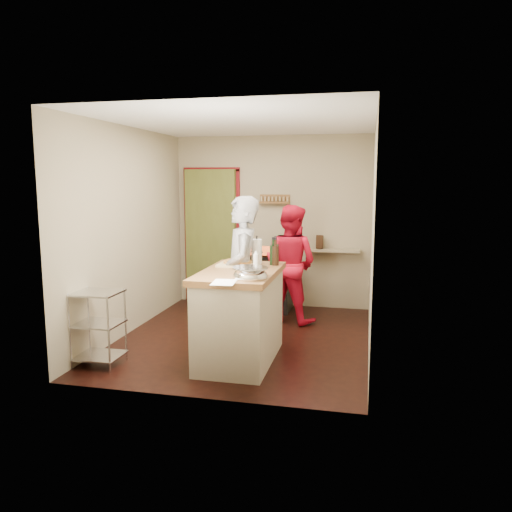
% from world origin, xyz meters
% --- Properties ---
extents(floor, '(3.50, 3.50, 0.00)m').
position_xyz_m(floor, '(0.00, 0.00, 0.00)').
color(floor, black).
rests_on(floor, ground).
extents(back_wall, '(3.00, 0.44, 2.60)m').
position_xyz_m(back_wall, '(-0.64, 1.78, 1.13)').
color(back_wall, gray).
rests_on(back_wall, ground).
extents(left_wall, '(0.04, 3.50, 2.60)m').
position_xyz_m(left_wall, '(-1.50, 0.00, 1.30)').
color(left_wall, gray).
rests_on(left_wall, ground).
extents(right_wall, '(0.04, 3.50, 2.60)m').
position_xyz_m(right_wall, '(1.50, 0.00, 1.30)').
color(right_wall, gray).
rests_on(right_wall, ground).
extents(ceiling, '(3.00, 3.50, 0.02)m').
position_xyz_m(ceiling, '(0.00, 0.00, 2.61)').
color(ceiling, white).
rests_on(ceiling, back_wall).
extents(stove, '(0.60, 0.63, 1.00)m').
position_xyz_m(stove, '(0.05, 1.42, 0.45)').
color(stove, black).
rests_on(stove, ground).
extents(wire_shelving, '(0.48, 0.40, 0.80)m').
position_xyz_m(wire_shelving, '(-1.28, -1.20, 0.44)').
color(wire_shelving, silver).
rests_on(wire_shelving, ground).
extents(island, '(0.78, 1.46, 1.30)m').
position_xyz_m(island, '(0.14, -0.74, 0.52)').
color(island, '#BCB2A0').
rests_on(island, ground).
extents(person_stripe, '(0.59, 0.74, 1.76)m').
position_xyz_m(person_stripe, '(0.08, -0.43, 0.88)').
color(person_stripe, '#A9A9AE').
rests_on(person_stripe, ground).
extents(person_red, '(0.95, 0.85, 1.61)m').
position_xyz_m(person_red, '(0.43, 0.90, 0.80)').
color(person_red, red).
rests_on(person_red, ground).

